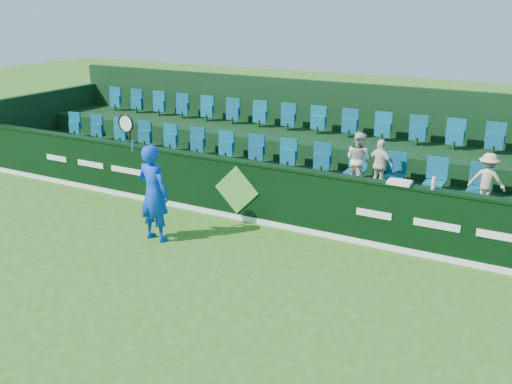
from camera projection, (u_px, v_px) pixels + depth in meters
The scene contains 13 objects.
ground at pixel (119, 295), 9.49m from camera, with size 60.00×60.00×0.00m, color #2B6518.
sponsor_hoarding at pixel (239, 190), 12.60m from camera, with size 16.00×0.25×1.35m.
stand_tier_front at pixel (262, 188), 13.61m from camera, with size 16.00×2.00×0.80m, color black.
stand_tier_back at pixel (296, 159), 15.11m from camera, with size 16.00×1.80×1.30m, color black.
stand_rear at pixel (303, 135), 15.30m from camera, with size 16.00×4.10×2.60m.
seat_row_front at pixel (270, 155), 13.72m from camera, with size 13.50×0.50×0.60m, color #0C5B7B.
seat_row_back at pixel (301, 122), 15.05m from camera, with size 13.50×0.50×0.60m, color #0C5B7B.
tennis_player at pixel (153, 192), 11.38m from camera, with size 1.10×0.54×2.59m.
spectator_left at pixel (358, 159), 12.25m from camera, with size 0.59×0.46×1.20m, color silver.
spectator_middle at pixel (380, 165), 12.05m from camera, with size 0.64×0.27×1.09m, color white.
spectator_right at pixel (487, 180), 11.09m from camera, with size 0.69×0.40×1.07m, color #C3B28A.
towel at pixel (400, 182), 10.78m from camera, with size 0.44×0.28×0.07m, color silver.
drinks_bottle at pixel (433, 183), 10.48m from camera, with size 0.07×0.07×0.23m, color silver.
Camera 1 is at (6.04, -6.32, 4.68)m, focal length 40.00 mm.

